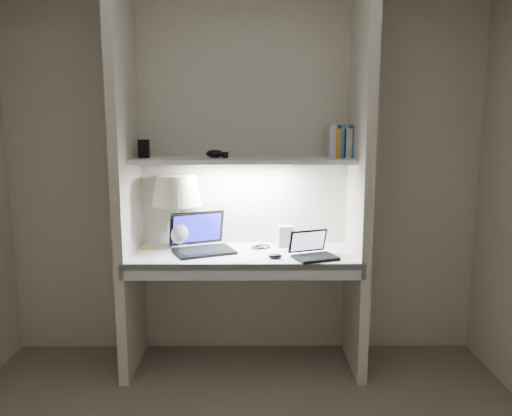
{
  "coord_description": "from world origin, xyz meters",
  "views": [
    {
      "loc": [
        0.06,
        -1.87,
        1.59
      ],
      "look_at": [
        0.08,
        1.05,
        1.09
      ],
      "focal_mm": 35.0,
      "sensor_mm": 36.0,
      "label": 1
    }
  ],
  "objects_px": {
    "laptop_main": "(201,242)",
    "laptop_netbook": "(313,251)",
    "table_lamp": "(177,199)",
    "book_row": "(343,142)",
    "speaker": "(285,236)"
  },
  "relations": [
    {
      "from": "laptop_main",
      "to": "laptop_netbook",
      "type": "height_order",
      "value": "laptop_main"
    },
    {
      "from": "table_lamp",
      "to": "laptop_netbook",
      "type": "relative_size",
      "value": 1.55
    },
    {
      "from": "table_lamp",
      "to": "book_row",
      "type": "bearing_deg",
      "value": 0.31
    },
    {
      "from": "table_lamp",
      "to": "book_row",
      "type": "height_order",
      "value": "book_row"
    },
    {
      "from": "table_lamp",
      "to": "speaker",
      "type": "xyz_separation_m",
      "value": [
        0.72,
        0.01,
        -0.25
      ]
    },
    {
      "from": "table_lamp",
      "to": "book_row",
      "type": "distance_m",
      "value": 1.15
    },
    {
      "from": "laptop_netbook",
      "to": "book_row",
      "type": "distance_m",
      "value": 0.74
    },
    {
      "from": "table_lamp",
      "to": "laptop_main",
      "type": "bearing_deg",
      "value": -29.94
    },
    {
      "from": "table_lamp",
      "to": "laptop_netbook",
      "type": "distance_m",
      "value": 0.95
    },
    {
      "from": "table_lamp",
      "to": "laptop_netbook",
      "type": "xyz_separation_m",
      "value": [
        0.87,
        -0.27,
        -0.29
      ]
    },
    {
      "from": "speaker",
      "to": "book_row",
      "type": "distance_m",
      "value": 0.72
    },
    {
      "from": "laptop_netbook",
      "to": "speaker",
      "type": "xyz_separation_m",
      "value": [
        -0.15,
        0.28,
        0.03
      ]
    },
    {
      "from": "laptop_main",
      "to": "book_row",
      "type": "relative_size",
      "value": 2.17
    },
    {
      "from": "table_lamp",
      "to": "speaker",
      "type": "relative_size",
      "value": 3.42
    },
    {
      "from": "laptop_main",
      "to": "speaker",
      "type": "xyz_separation_m",
      "value": [
        0.55,
        0.11,
        0.02
      ]
    }
  ]
}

